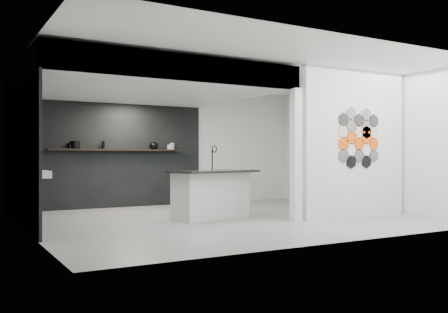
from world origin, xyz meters
TOP-DOWN VIEW (x-y plane):
  - floor at (0.00, 0.00)m, footprint 7.00×6.00m
  - partition_panel at (2.23, -1.00)m, footprint 2.45×0.15m
  - bay_clad_back at (-1.30, 2.97)m, footprint 4.40×0.04m
  - bay_clad_left at (-3.47, 1.00)m, footprint 0.04×4.00m
  - bulkhead at (-1.30, 1.00)m, footprint 4.40×4.00m
  - corner_column at (0.82, -1.00)m, footprint 0.16×0.16m
  - fascia_beam at (-1.30, -0.92)m, footprint 4.40×0.16m
  - wall_basin at (-3.24, 0.80)m, footprint 0.40×0.60m
  - display_shelf at (-1.20, 2.87)m, footprint 3.00×0.15m
  - kitchen_island at (-0.25, 0.15)m, footprint 1.82×1.13m
  - stockpot at (-2.12, 2.87)m, footprint 0.23×0.23m
  - kettle at (-0.31, 2.87)m, footprint 0.22×0.22m
  - glass_bowl at (0.10, 2.87)m, footprint 0.20×0.20m
  - glass_vase at (0.15, 2.87)m, footprint 0.13×0.13m
  - bottle_dark at (-1.50, 2.87)m, footprint 0.07×0.07m
  - utensil_cup at (-2.22, 2.87)m, footprint 0.09×0.09m
  - hex_tile_cluster at (2.26, -1.09)m, footprint 1.04×0.02m

SIDE VIEW (x-z plane):
  - floor at x=0.00m, z-range -0.01..0.00m
  - kitchen_island at x=-0.25m, z-range -0.22..1.14m
  - wall_basin at x=-3.24m, z-range 0.79..0.91m
  - bay_clad_back at x=-1.30m, z-range 0.00..2.35m
  - bay_clad_left at x=-3.47m, z-range 0.00..2.35m
  - corner_column at x=0.82m, z-range 0.00..2.35m
  - display_shelf at x=-1.20m, z-range 1.28..1.32m
  - utensil_cup at x=-2.22m, z-range 1.32..1.42m
  - glass_bowl at x=0.10m, z-range 1.32..1.43m
  - glass_vase at x=0.15m, z-range 1.32..1.47m
  - partition_panel at x=2.23m, z-range 0.00..2.80m
  - stockpot at x=-2.12m, z-range 1.32..1.48m
  - bottle_dark at x=-1.50m, z-range 1.32..1.49m
  - kettle at x=-0.31m, z-range 1.32..1.49m
  - hex_tile_cluster at x=2.26m, z-range 0.92..2.09m
  - bulkhead at x=-1.30m, z-range 2.35..2.75m
  - fascia_beam at x=-1.30m, z-range 2.35..2.75m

